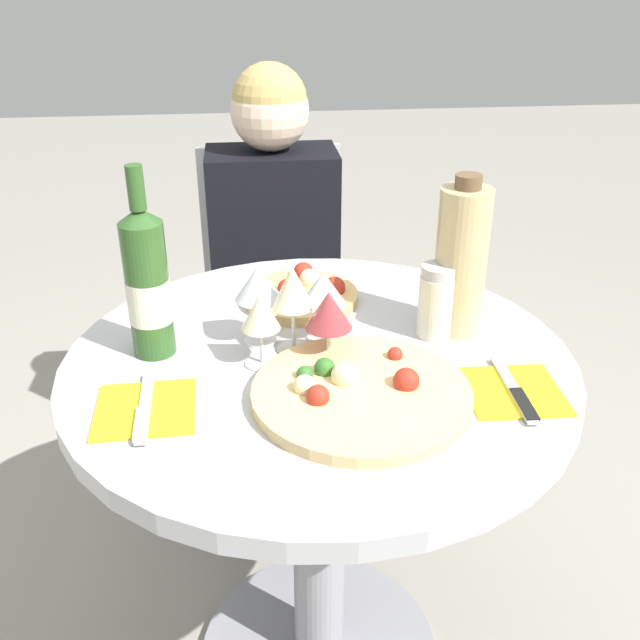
# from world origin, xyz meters

# --- Properties ---
(dining_table) EXTENTS (0.88, 0.88, 0.76)m
(dining_table) POSITION_xyz_m (0.00, 0.00, 0.57)
(dining_table) COLOR gray
(dining_table) RESTS_ON ground_plane
(chair_behind_diner) EXTENTS (0.39, 0.39, 0.91)m
(chair_behind_diner) POSITION_xyz_m (-0.04, 0.76, 0.43)
(chair_behind_diner) COLOR silver
(chair_behind_diner) RESTS_ON ground_plane
(seated_diner) EXTENTS (0.33, 0.42, 1.16)m
(seated_diner) POSITION_xyz_m (-0.04, 0.62, 0.53)
(seated_diner) COLOR black
(seated_diner) RESTS_ON ground_plane
(pizza_large) EXTENTS (0.34, 0.34, 0.05)m
(pizza_large) POSITION_xyz_m (0.05, -0.14, 0.77)
(pizza_large) COLOR #E5C17F
(pizza_large) RESTS_ON dining_table
(pizza_small_far) EXTENTS (0.23, 0.23, 0.05)m
(pizza_small_far) POSITION_xyz_m (-0.01, 0.23, 0.77)
(pizza_small_far) COLOR #DBB26B
(pizza_small_far) RESTS_ON dining_table
(wine_bottle) EXTENTS (0.07, 0.07, 0.33)m
(wine_bottle) POSITION_xyz_m (-0.28, 0.05, 0.89)
(wine_bottle) COLOR #2D5623
(wine_bottle) RESTS_ON dining_table
(tall_carafe) EXTENTS (0.09, 0.09, 0.29)m
(tall_carafe) POSITION_xyz_m (0.26, 0.07, 0.90)
(tall_carafe) COLOR tan
(tall_carafe) RESTS_ON dining_table
(sugar_shaker) EXTENTS (0.06, 0.06, 0.14)m
(sugar_shaker) POSITION_xyz_m (0.22, 0.05, 0.83)
(sugar_shaker) COLOR silver
(sugar_shaker) RESTS_ON dining_table
(wine_glass_center) EXTENTS (0.07, 0.07, 0.16)m
(wine_glass_center) POSITION_xyz_m (-0.04, 0.02, 0.88)
(wine_glass_center) COLOR silver
(wine_glass_center) RESTS_ON dining_table
(wine_glass_front_left) EXTENTS (0.07, 0.07, 0.13)m
(wine_glass_front_left) POSITION_xyz_m (-0.10, -0.02, 0.86)
(wine_glass_front_left) COLOR silver
(wine_glass_front_left) RESTS_ON dining_table
(wine_glass_front_right) EXTENTS (0.08, 0.08, 0.13)m
(wine_glass_front_right) POSITION_xyz_m (0.01, -0.02, 0.85)
(wine_glass_front_right) COLOR silver
(wine_glass_front_right) RESTS_ON dining_table
(wine_glass_back_right) EXTENTS (0.08, 0.08, 0.13)m
(wine_glass_back_right) POSITION_xyz_m (0.01, 0.06, 0.86)
(wine_glass_back_right) COLOR silver
(wine_glass_back_right) RESTS_ON dining_table
(wine_glass_back_left) EXTENTS (0.08, 0.08, 0.14)m
(wine_glass_back_left) POSITION_xyz_m (-0.10, 0.06, 0.87)
(wine_glass_back_left) COLOR silver
(wine_glass_back_left) RESTS_ON dining_table
(place_setting_left) EXTENTS (0.15, 0.19, 0.01)m
(place_setting_left) POSITION_xyz_m (-0.28, -0.14, 0.76)
(place_setting_left) COLOR yellow
(place_setting_left) RESTS_ON dining_table
(place_setting_right) EXTENTS (0.15, 0.19, 0.01)m
(place_setting_right) POSITION_xyz_m (0.29, -0.15, 0.76)
(place_setting_right) COLOR yellow
(place_setting_right) RESTS_ON dining_table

